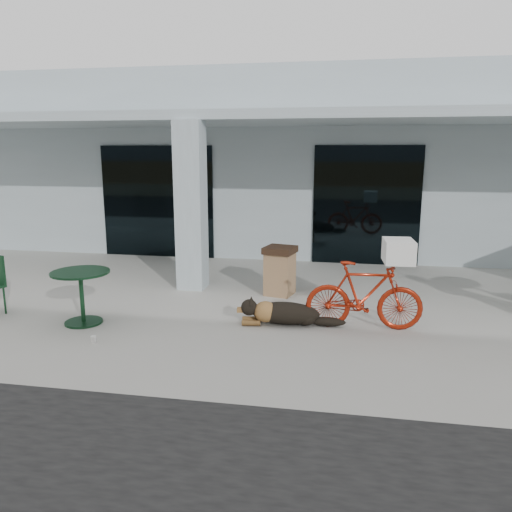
% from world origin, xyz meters
% --- Properties ---
extents(ground, '(80.00, 80.00, 0.00)m').
position_xyz_m(ground, '(0.00, 0.00, 0.00)').
color(ground, '#ACABA2').
rests_on(ground, ground).
extents(building, '(22.00, 7.00, 4.50)m').
position_xyz_m(building, '(0.00, 8.50, 2.25)').
color(building, '#AEBEC5').
rests_on(building, ground).
extents(storefront_glass_left, '(2.80, 0.06, 2.70)m').
position_xyz_m(storefront_glass_left, '(-3.20, 4.98, 1.35)').
color(storefront_glass_left, black).
rests_on(storefront_glass_left, ground).
extents(storefront_glass_right, '(2.40, 0.06, 2.70)m').
position_xyz_m(storefront_glass_right, '(1.80, 4.98, 1.35)').
color(storefront_glass_right, black).
rests_on(storefront_glass_right, ground).
extents(column, '(0.50, 0.50, 3.12)m').
position_xyz_m(column, '(-1.50, 2.30, 1.56)').
color(column, '#AEBEC5').
rests_on(column, ground).
extents(overhang, '(22.00, 2.80, 0.18)m').
position_xyz_m(overhang, '(0.00, 3.60, 3.21)').
color(overhang, '#AEBEC5').
rests_on(overhang, column).
extents(bicycle, '(1.71, 0.57, 1.02)m').
position_xyz_m(bicycle, '(1.64, 0.55, 0.51)').
color(bicycle, maroon).
rests_on(bicycle, ground).
extents(laundry_basket, '(0.44, 0.57, 0.33)m').
position_xyz_m(laundry_basket, '(2.09, 0.58, 1.18)').
color(laundry_basket, white).
rests_on(laundry_basket, bicycle).
extents(dog, '(1.24, 0.57, 0.40)m').
position_xyz_m(dog, '(0.50, 0.53, 0.20)').
color(dog, black).
rests_on(dog, ground).
extents(cup_near_dog, '(0.08, 0.08, 0.09)m').
position_xyz_m(cup_near_dog, '(-2.01, -0.66, 0.05)').
color(cup_near_dog, white).
rests_on(cup_near_dog, ground).
extents(cafe_table_near, '(0.92, 0.92, 0.81)m').
position_xyz_m(cafe_table_near, '(-2.54, 0.05, 0.41)').
color(cafe_table_near, '#13381F').
rests_on(cafe_table_near, ground).
extents(trash_receptacle, '(0.63, 0.63, 0.89)m').
position_xyz_m(trash_receptacle, '(0.20, 2.12, 0.44)').
color(trash_receptacle, '#926E4C').
rests_on(trash_receptacle, ground).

